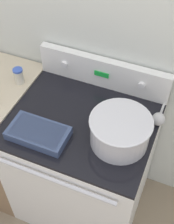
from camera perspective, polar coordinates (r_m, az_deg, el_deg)
kitchen_wall at (r=1.80m, az=4.00°, el=14.07°), size 8.00×0.05×2.50m
stove_range at (r=2.12m, az=-0.69°, el=-9.68°), size 0.82×0.72×0.92m
control_panel at (r=1.89m, az=3.00°, el=7.23°), size 0.82×0.07×0.20m
mixing_bowl at (r=1.59m, az=6.09°, el=-3.30°), size 0.32×0.32×0.17m
casserole_dish at (r=1.67m, az=-8.90°, el=-3.77°), size 0.32×0.18×0.05m
ladle at (r=1.76m, az=13.02°, el=-1.06°), size 0.07×0.28×0.07m
spice_jar_blue_cap at (r=1.96m, az=-12.37°, el=6.47°), size 0.06×0.06×0.10m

